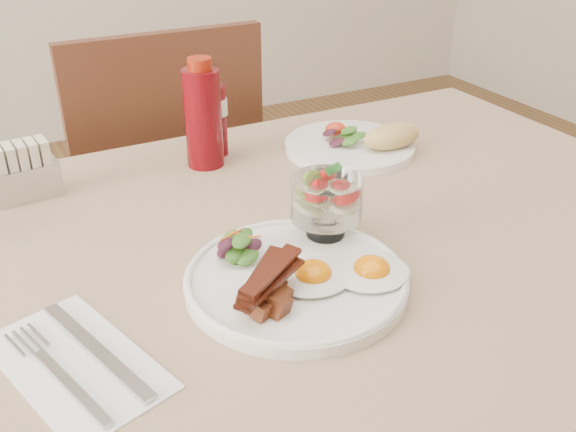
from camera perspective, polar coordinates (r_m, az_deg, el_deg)
name	(u,v)px	position (r m, az deg, el deg)	size (l,w,h in m)	color
table	(292,288)	(0.96, 0.37, -6.45)	(1.33, 0.88, 0.75)	#5A301C
chair_far	(162,194)	(1.57, -11.12, 1.95)	(0.42, 0.42, 0.93)	#5A301C
main_plate	(296,280)	(0.81, 0.72, -5.75)	(0.28, 0.28, 0.02)	white
fried_eggs	(343,273)	(0.80, 4.88, -5.06)	(0.19, 0.14, 0.03)	white
bacon_potato_pile	(268,289)	(0.74, -1.77, -6.50)	(0.11, 0.08, 0.05)	brown
side_salad	(240,248)	(0.83, -4.28, -2.83)	(0.07, 0.06, 0.04)	#275216
fruit_cup	(326,199)	(0.86, 3.42, 1.54)	(0.10, 0.10, 0.10)	white
second_plate	(359,143)	(1.19, 6.36, 6.49)	(0.24, 0.24, 0.06)	white
ketchup_bottle	(203,116)	(1.11, -7.56, 8.76)	(0.07, 0.07, 0.19)	#5B050B
hot_sauce_bottle	(216,116)	(1.16, -6.43, 8.82)	(0.05, 0.05, 0.15)	#5B050B
sugar_caddy	(25,174)	(1.09, -22.34, 3.50)	(0.10, 0.06, 0.09)	#B7B7BC
napkin_cutlery	(78,362)	(0.73, -18.18, -12.21)	(0.18, 0.25, 0.01)	white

